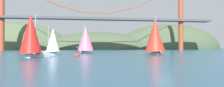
% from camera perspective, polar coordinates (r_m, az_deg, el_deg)
% --- Properties ---
extents(ground_plane, '(360.00, 360.00, 0.00)m').
position_cam_1_polar(ground_plane, '(29.24, 13.38, -5.75)').
color(ground_plane, navy).
extents(headland_left, '(77.71, 44.00, 38.49)m').
position_cam_1_polar(headland_left, '(167.76, -24.30, -1.43)').
color(headland_left, '#4C5B3D').
rests_on(headland_left, ground_plane).
extents(headland_center, '(80.42, 44.00, 25.53)m').
position_cam_1_polar(headland_center, '(162.73, -3.44, -1.51)').
color(headland_center, '#425138').
rests_on(headland_center, ground_plane).
extents(headland_right, '(82.84, 44.00, 38.57)m').
position_cam_1_polar(headland_right, '(176.87, 14.59, -1.42)').
color(headland_right, '#425138').
rests_on(headland_right, ground_plane).
extents(suspension_bridge, '(135.74, 6.00, 42.17)m').
position_cam_1_polar(suspension_bridge, '(123.52, -3.91, 7.09)').
color(suspension_bridge, '#A34228').
rests_on(suspension_bridge, ground_plane).
extents(sailboat_white_mainsail, '(7.40, 6.05, 8.14)m').
position_cam_1_polar(sailboat_white_mainsail, '(63.26, -15.27, 0.59)').
color(sailboat_white_mainsail, white).
rests_on(sailboat_white_mainsail, ground_plane).
extents(sailboat_scarlet_sail, '(8.31, 10.50, 11.46)m').
position_cam_1_polar(sailboat_scarlet_sail, '(66.06, 11.13, 1.90)').
color(sailboat_scarlet_sail, '#B7B2A8').
rests_on(sailboat_scarlet_sail, ground_plane).
extents(sailboat_pink_spinnaker, '(6.50, 9.43, 10.13)m').
position_cam_1_polar(sailboat_pink_spinnaker, '(76.54, -6.89, 1.14)').
color(sailboat_pink_spinnaker, white).
rests_on(sailboat_pink_spinnaker, ground_plane).
extents(sailboat_red_spinnaker, '(7.04, 8.16, 9.83)m').
position_cam_1_polar(sailboat_red_spinnaker, '(51.35, -20.29, 2.22)').
color(sailboat_red_spinnaker, white).
rests_on(sailboat_red_spinnaker, ground_plane).
extents(sailboat_green_sail, '(5.14, 6.84, 8.35)m').
position_cam_1_polar(sailboat_green_sail, '(81.94, -20.05, 0.49)').
color(sailboat_green_sail, navy).
rests_on(sailboat_green_sail, ground_plane).
extents(channel_buoy, '(1.10, 1.10, 2.64)m').
position_cam_1_polar(channel_buoy, '(54.59, -9.06, -2.96)').
color(channel_buoy, red).
rests_on(channel_buoy, ground_plane).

